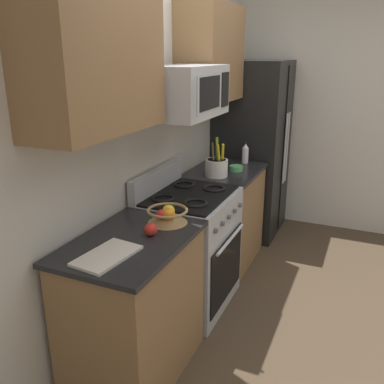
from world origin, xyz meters
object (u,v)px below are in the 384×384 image
object	(u,v)px
range_oven	(189,249)
fruit_basket	(167,215)
prep_bowl	(236,168)
utensil_crock	(217,167)
refrigerator	(252,149)
bottle_vinegar	(245,153)
microwave	(186,91)
apple_loose	(151,229)
cutting_board	(107,256)

from	to	relation	value
range_oven	fruit_basket	size ratio (longest dim) A/B	4.16
fruit_basket	prep_bowl	distance (m)	1.35
utensil_crock	prep_bowl	size ratio (longest dim) A/B	2.78
range_oven	refrigerator	size ratio (longest dim) A/B	0.59
range_oven	fruit_basket	xyz separation A→B (m)	(-0.53, -0.08, 0.49)
bottle_vinegar	refrigerator	bearing A→B (deg)	8.62
refrigerator	microwave	distance (m)	1.80
apple_loose	prep_bowl	bearing A→B (deg)	-0.84
fruit_basket	microwave	bearing A→B (deg)	11.76
microwave	cutting_board	world-z (taller)	microwave
microwave	prep_bowl	size ratio (longest dim) A/B	5.76
bottle_vinegar	microwave	bearing A→B (deg)	173.80
refrigerator	prep_bowl	bearing A→B (deg)	-173.91
apple_loose	fruit_basket	bearing A→B (deg)	-0.46
range_oven	prep_bowl	xyz separation A→B (m)	(0.82, -0.10, 0.46)
microwave	cutting_board	xyz separation A→B (m)	(-1.07, -0.03, -0.76)
range_oven	utensil_crock	size ratio (longest dim) A/B	3.15
refrigerator	prep_bowl	size ratio (longest dim) A/B	14.99
refrigerator	cutting_board	bearing A→B (deg)	179.69
prep_bowl	cutting_board	bearing A→B (deg)	176.91
refrigerator	apple_loose	distance (m)	2.38
utensil_crock	cutting_board	xyz separation A→B (m)	(-1.66, -0.00, -0.08)
prep_bowl	utensil_crock	bearing A→B (deg)	156.17
fruit_basket	refrigerator	bearing A→B (deg)	1.75
range_oven	refrigerator	bearing A→B (deg)	-0.60
utensil_crock	apple_loose	distance (m)	1.33
apple_loose	microwave	bearing A→B (deg)	8.29
range_oven	microwave	world-z (taller)	microwave
range_oven	microwave	bearing A→B (deg)	90.07
cutting_board	apple_loose	bearing A→B (deg)	-13.41
range_oven	apple_loose	size ratio (longest dim) A/B	14.16
cutting_board	bottle_vinegar	distance (m)	2.20
range_oven	cutting_board	bearing A→B (deg)	-179.87
microwave	fruit_basket	distance (m)	0.90
microwave	apple_loose	bearing A→B (deg)	-171.71
prep_bowl	microwave	bearing A→B (deg)	170.93
prep_bowl	refrigerator	bearing A→B (deg)	6.09
apple_loose	refrigerator	bearing A→B (deg)	1.55
prep_bowl	range_oven	bearing A→B (deg)	172.74
range_oven	refrigerator	distance (m)	1.70
range_oven	bottle_vinegar	distance (m)	1.25
fruit_basket	cutting_board	bearing A→B (deg)	171.58
range_oven	utensil_crock	bearing A→B (deg)	0.01
apple_loose	bottle_vinegar	world-z (taller)	bottle_vinegar
bottle_vinegar	fruit_basket	bearing A→B (deg)	179.58
microwave	bottle_vinegar	bearing A→B (deg)	-6.20
utensil_crock	bottle_vinegar	size ratio (longest dim) A/B	1.67
fruit_basket	apple_loose	bearing A→B (deg)	179.54
range_oven	apple_loose	distance (m)	0.88
microwave	utensil_crock	distance (m)	0.90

